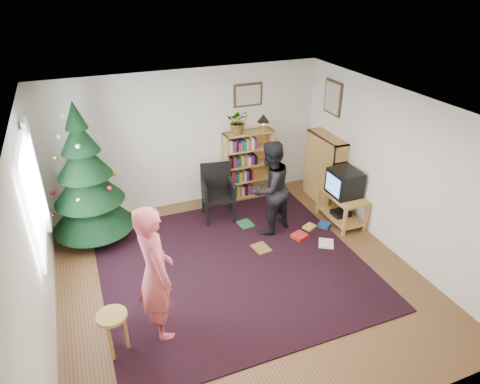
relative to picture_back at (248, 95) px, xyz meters
name	(u,v)px	position (x,y,z in m)	size (l,w,h in m)	color
floor	(240,278)	(-1.15, -2.48, -1.95)	(5.00, 5.00, 0.00)	brown
ceiling	(240,111)	(-1.15, -2.48, 0.55)	(5.00, 5.00, 0.00)	white
wall_back	(188,140)	(-1.15, 0.02, -0.70)	(5.00, 0.02, 2.50)	silver
wall_front	(351,340)	(-1.15, -4.97, -0.70)	(5.00, 0.02, 2.50)	silver
wall_left	(34,244)	(-3.65, -2.48, -0.70)	(0.02, 5.00, 2.50)	silver
wall_right	(394,173)	(1.35, -2.48, -0.70)	(0.02, 5.00, 2.50)	silver
rug	(233,265)	(-1.15, -2.17, -1.94)	(3.80, 3.60, 0.02)	black
window_pane	(33,200)	(-3.62, -1.88, -0.45)	(0.04, 1.20, 1.40)	silver
curtain	(37,176)	(-3.58, -1.18, -0.45)	(0.06, 0.35, 1.60)	white
picture_back	(248,95)	(0.00, 0.00, 0.00)	(0.55, 0.03, 0.42)	#4C3319
picture_right	(333,98)	(1.33, -0.73, 0.00)	(0.03, 0.50, 0.60)	#4C3319
christmas_tree	(88,186)	(-2.97, -0.64, -0.98)	(1.29, 1.29, 2.34)	#3F2816
bookshelf_back	(248,163)	(-0.04, -0.14, -1.29)	(0.95, 0.30, 1.30)	#B17A3F
bookshelf_right	(324,168)	(1.19, -0.88, -1.29)	(0.30, 0.95, 1.30)	#B17A3F
tv_stand	(342,206)	(1.07, -1.70, -1.63)	(0.49, 0.89, 0.55)	#B17A3F
crt_tv	(345,183)	(1.07, -1.70, -1.18)	(0.47, 0.50, 0.44)	black
armchair	(216,189)	(-0.88, -0.68, -1.42)	(0.62, 0.62, 0.98)	black
stool	(113,323)	(-2.98, -3.18, -1.50)	(0.35, 0.35, 0.58)	#B17A3F
person_standing	(155,273)	(-2.42, -3.03, -1.07)	(0.64, 0.42, 1.77)	#D2545A
person_by_chair	(270,188)	(-0.23, -1.48, -1.14)	(0.78, 0.61, 1.61)	black
potted_plant	(238,121)	(-0.24, -0.14, -0.42)	(0.41, 0.35, 0.45)	gray
table_lamp	(263,119)	(0.26, -0.13, -0.45)	(0.23, 0.23, 0.30)	#A57F33
floor_clutter	(294,234)	(0.11, -1.79, -1.91)	(1.48, 1.24, 0.08)	#A51E19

